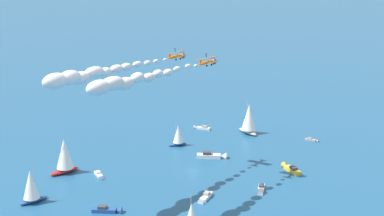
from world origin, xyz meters
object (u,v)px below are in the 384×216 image
object	(u,v)px
motorboat_outer_ring_b	(312,140)
motorboat_outer_ring_e	(108,210)
sailboat_outer_ring_d	(64,156)
wingwalker_lead	(175,49)
motorboat_inshore	(99,175)
motorboat_outer_ring_f	(205,197)
motorboat_offshore	(201,128)
motorboat_far_port	(213,156)
sailboat_near_centre	(249,119)
motorboat_trailing	(261,189)
wingwalker_wingman	(206,55)
sailboat_far_stbd	(31,186)
biplane_lead	(176,56)
sailboat_outer_ring_c	(178,135)
biplane_wingman	(207,62)
motorboat_mid_cluster	(290,169)

from	to	relation	value
motorboat_outer_ring_b	motorboat_outer_ring_e	bearing A→B (deg)	-109.89
sailboat_outer_ring_d	wingwalker_lead	distance (m)	49.42
motorboat_inshore	motorboat_outer_ring_f	bearing A→B (deg)	2.80
motorboat_inshore	motorboat_offshore	size ratio (longest dim) A/B	0.83
motorboat_far_port	sailboat_outer_ring_d	size ratio (longest dim) A/B	0.79
sailboat_near_centre	motorboat_offshore	xyz separation A→B (m)	(-19.23, -4.08, -5.65)
motorboat_trailing	wingwalker_wingman	distance (m)	43.51
sailboat_far_stbd	biplane_lead	xyz separation A→B (m)	(21.36, 44.56, 32.33)
sailboat_outer_ring_c	motorboat_outer_ring_f	world-z (taller)	sailboat_outer_ring_c
sailboat_outer_ring_c	motorboat_offshore	bearing A→B (deg)	95.28
biplane_lead	sailboat_near_centre	bearing A→B (deg)	80.40
motorboat_trailing	wingwalker_lead	world-z (taller)	wingwalker_lead
motorboat_outer_ring_b	biplane_wingman	bearing A→B (deg)	-110.33
sailboat_outer_ring_c	wingwalker_wingman	size ratio (longest dim) A/B	5.97
motorboat_offshore	wingwalker_wingman	xyz separation A→B (m)	(24.73, -42.98, 38.79)
motorboat_trailing	sailboat_near_centre	bearing A→B (deg)	117.42
sailboat_outer_ring_c	sailboat_outer_ring_d	bearing A→B (deg)	-114.46
sailboat_near_centre	motorboat_outer_ring_f	world-z (taller)	sailboat_near_centre
sailboat_outer_ring_c	wingwalker_wingman	bearing A→B (deg)	-43.03
sailboat_far_stbd	motorboat_mid_cluster	bearing A→B (deg)	46.39
motorboat_far_port	sailboat_far_stbd	xyz separation A→B (m)	(-28.65, -56.60, 4.16)
motorboat_outer_ring_f	sailboat_outer_ring_d	bearing A→B (deg)	-174.46
motorboat_inshore	wingwalker_wingman	xyz separation A→B (m)	(29.53, 16.41, 38.86)
motorboat_mid_cluster	wingwalker_wingman	size ratio (longest dim) A/B	5.48
wingwalker_lead	wingwalker_wingman	bearing A→B (deg)	-17.12
motorboat_outer_ring_b	motorboat_outer_ring_e	xyz separation A→B (m)	(-30.93, -85.49, 0.24)
motorboat_mid_cluster	motorboat_outer_ring_e	distance (m)	62.66
wingwalker_wingman	sailboat_outer_ring_d	bearing A→B (deg)	-154.84
motorboat_outer_ring_b	wingwalker_lead	distance (m)	69.08
motorboat_far_port	biplane_lead	distance (m)	39.11
motorboat_outer_ring_f	sailboat_outer_ring_c	bearing A→B (deg)	130.36
motorboat_inshore	motorboat_outer_ring_b	xyz separation A→B (m)	(48.93, 67.23, -0.08)
motorboat_trailing	biplane_wingman	size ratio (longest dim) A/B	0.95
sailboat_outer_ring_c	biplane_wingman	xyz separation A→B (m)	(23.26, -21.30, 33.12)
motorboat_outer_ring_f	biplane_wingman	world-z (taller)	biplane_wingman
motorboat_trailing	motorboat_mid_cluster	bearing A→B (deg)	83.37
motorboat_inshore	wingwalker_wingman	world-z (taller)	wingwalker_wingman
sailboat_near_centre	motorboat_far_port	bearing A→B (deg)	-89.99
motorboat_outer_ring_e	sailboat_outer_ring_c	bearing A→B (deg)	101.32
sailboat_outer_ring_d	biplane_lead	bearing A→B (deg)	39.43
motorboat_outer_ring_b	wingwalker_lead	bearing A→B (deg)	-125.02
motorboat_inshore	biplane_wingman	size ratio (longest dim) A/B	0.79
sailboat_outer_ring_c	biplane_wingman	world-z (taller)	biplane_wingman
sailboat_outer_ring_d	motorboat_trailing	bearing A→B (deg)	16.42
sailboat_far_stbd	motorboat_outer_ring_b	xyz separation A→B (m)	(53.54, 91.37, -4.56)
motorboat_trailing	sailboat_outer_ring_d	world-z (taller)	sailboat_outer_ring_d
motorboat_inshore	biplane_wingman	xyz separation A→B (m)	(30.07, 16.32, 36.78)
motorboat_far_port	motorboat_mid_cluster	distance (m)	27.52
sailboat_outer_ring_c	wingwalker_lead	bearing A→B (deg)	-61.23
sailboat_outer_ring_c	biplane_lead	size ratio (longest dim) A/B	1.21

